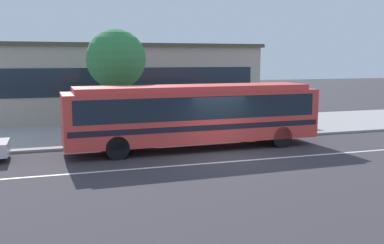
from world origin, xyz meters
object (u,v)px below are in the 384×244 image
Objects in this scene: transit_bus at (195,112)px; bus_stop_sign at (262,107)px; pedestrian_walking_along_curb at (225,115)px; street_tree_near_stop at (116,60)px; pedestrian_waiting_near_sign at (148,117)px.

bus_stop_sign is (4.31, 1.73, -0.10)m from transit_bus.
street_tree_near_stop is at bearing 168.04° from pedestrian_walking_along_curb.
transit_bus is 4.64m from bus_stop_sign.
transit_bus is at bearing -67.92° from pedestrian_waiting_near_sign.
pedestrian_walking_along_curb is at bearing 47.92° from transit_bus.
bus_stop_sign is 8.07m from street_tree_near_stop.
pedestrian_waiting_near_sign is 0.71× the size of bus_stop_sign.
transit_bus is 5.66m from street_tree_near_stop.
transit_bus reaches higher than bus_stop_sign.
transit_bus is 6.87× the size of pedestrian_walking_along_curb.
pedestrian_waiting_near_sign is 3.46m from street_tree_near_stop.
pedestrian_waiting_near_sign is at bearing 112.08° from transit_bus.
pedestrian_walking_along_curb is (4.12, -0.53, 0.04)m from pedestrian_waiting_near_sign.
bus_stop_sign reaches higher than pedestrian_walking_along_curb.
bus_stop_sign is at bearing -17.32° from pedestrian_waiting_near_sign.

